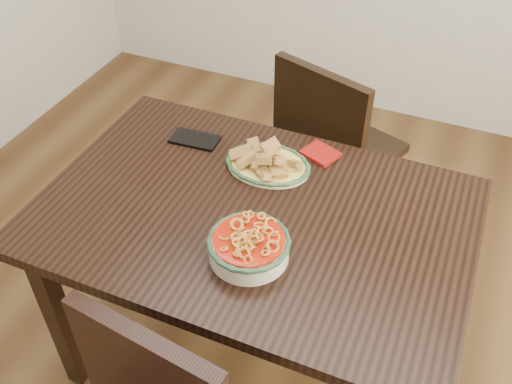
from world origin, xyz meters
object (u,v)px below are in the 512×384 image
at_px(noodle_bowl, 249,245).
at_px(smartphone, 195,139).
at_px(chair_far, 331,146).
at_px(dining_table, 253,232).
at_px(fish_plate, 268,157).

relative_size(noodle_bowl, smartphone, 1.40).
bearing_deg(smartphone, noodle_bowl, -51.06).
xyz_separation_m(chair_far, smartphone, (-0.36, -0.48, 0.26)).
xyz_separation_m(dining_table, noodle_bowl, (0.06, -0.17, 0.13)).
bearing_deg(noodle_bowl, chair_far, 91.40).
height_order(fish_plate, noodle_bowl, fish_plate).
relative_size(fish_plate, smartphone, 1.66).
bearing_deg(chair_far, noodle_bowl, 110.55).
height_order(chair_far, noodle_bowl, chair_far).
bearing_deg(chair_far, dining_table, 106.28).
relative_size(dining_table, smartphone, 7.81).
distance_m(chair_far, smartphone, 0.66).
xyz_separation_m(fish_plate, smartphone, (-0.29, 0.04, -0.04)).
bearing_deg(smartphone, fish_plate, -11.65).
height_order(chair_far, fish_plate, chair_far).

